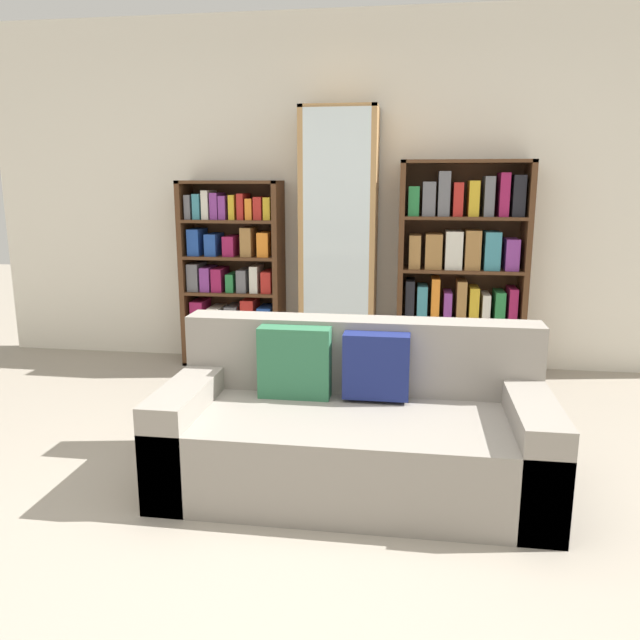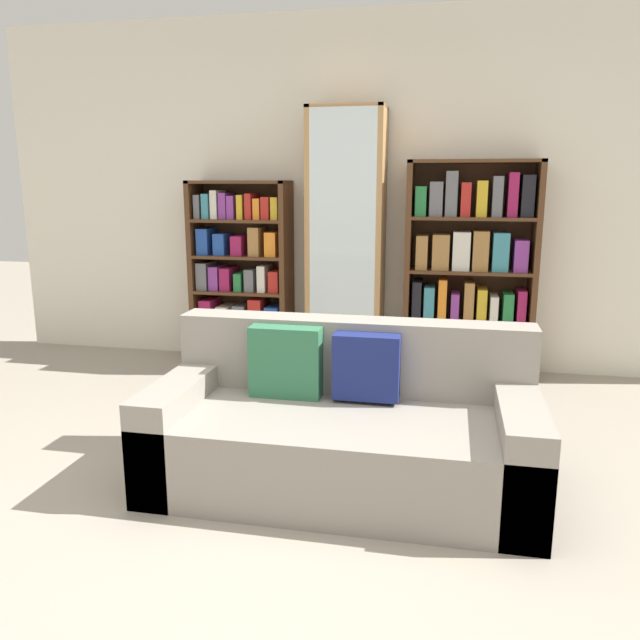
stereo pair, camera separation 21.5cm
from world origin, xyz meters
TOP-DOWN VIEW (x-y plane):
  - ground_plane at (0.00, 0.00)m, footprint 16.00×16.00m
  - wall_back at (0.00, 2.78)m, footprint 6.03×0.06m
  - couch at (0.19, 0.65)m, footprint 1.81×0.85m
  - bookshelf_left at (-0.97, 2.57)m, footprint 0.79×0.32m
  - display_cabinet at (-0.11, 2.56)m, footprint 0.57×0.36m
  - bookshelf_right at (0.81, 2.57)m, footprint 0.95×0.32m
  - wine_bottle at (0.47, 1.90)m, footprint 0.09×0.09m

SIDE VIEW (x-z plane):
  - ground_plane at x=0.00m, z-range 0.00..0.00m
  - wine_bottle at x=0.47m, z-range -0.03..0.32m
  - couch at x=0.19m, z-range -0.11..0.65m
  - bookshelf_left at x=-0.97m, z-range -0.02..1.44m
  - bookshelf_right at x=0.81m, z-range -0.02..1.58m
  - display_cabinet at x=-0.11m, z-range 0.00..1.99m
  - wall_back at x=0.00m, z-range 0.00..2.70m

